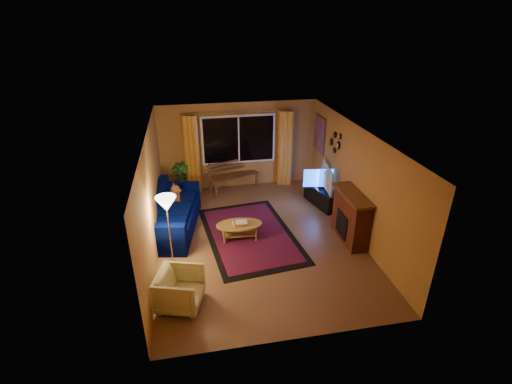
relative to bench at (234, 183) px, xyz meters
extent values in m
cube|color=brown|center=(0.21, -2.69, -0.23)|extent=(4.50, 6.00, 0.02)
cube|color=white|center=(0.21, -2.69, 2.29)|extent=(4.50, 6.00, 0.02)
cube|color=#B77C3B|center=(0.21, 0.32, 1.03)|extent=(4.50, 0.02, 2.50)
cube|color=#B77C3B|center=(-2.05, -2.69, 1.03)|extent=(0.02, 6.00, 2.50)
cube|color=#B77C3B|center=(2.47, -2.69, 1.03)|extent=(0.02, 6.00, 2.50)
cube|color=black|center=(0.21, 0.26, 1.23)|extent=(2.00, 0.02, 1.30)
cylinder|color=#BF8C3F|center=(0.21, 0.21, 2.03)|extent=(3.20, 0.03, 0.03)
cylinder|color=orange|center=(-1.14, 0.19, 0.90)|extent=(0.36, 0.36, 2.24)
cylinder|color=orange|center=(1.56, 0.19, 0.90)|extent=(0.36, 0.36, 2.24)
cube|color=#542F18|center=(0.00, 0.00, 0.00)|extent=(1.55, 0.94, 0.45)
imported|color=#235B1E|center=(-1.51, 0.06, 0.23)|extent=(0.65, 0.65, 0.91)
cube|color=#00073C|center=(-1.72, -1.91, 0.25)|extent=(1.40, 2.46, 0.94)
imported|color=beige|center=(-1.56, -4.56, 0.16)|extent=(0.88, 0.91, 0.76)
cylinder|color=#BF8C3F|center=(-1.72, -3.35, 0.57)|extent=(0.35, 0.35, 1.59)
cube|color=maroon|center=(0.03, -2.50, -0.21)|extent=(2.29, 3.28, 0.02)
cylinder|color=#AE843A|center=(-0.22, -2.60, -0.03)|extent=(1.10, 1.10, 0.38)
cube|color=black|center=(2.21, -1.37, 0.02)|extent=(0.68, 1.24, 0.49)
imported|color=black|center=(2.21, -1.37, 0.58)|extent=(0.30, 1.09, 0.62)
cube|color=maroon|center=(2.26, -3.09, 0.33)|extent=(0.40, 1.20, 1.10)
cube|color=#E15012|center=(2.43, -0.24, 1.43)|extent=(0.04, 0.76, 0.96)
camera|label=1|loc=(-1.20, -9.81, 4.49)|focal=26.00mm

